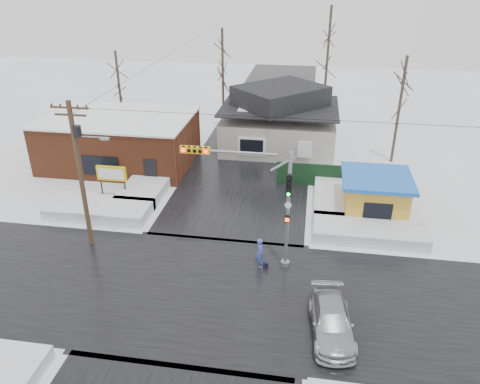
# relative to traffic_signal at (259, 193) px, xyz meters

# --- Properties ---
(ground) EXTENTS (120.00, 120.00, 0.00)m
(ground) POSITION_rel_traffic_signal_xyz_m (-2.43, -2.97, -4.54)
(ground) COLOR white
(ground) RESTS_ON ground
(road_ns) EXTENTS (10.00, 120.00, 0.02)m
(road_ns) POSITION_rel_traffic_signal_xyz_m (-2.43, -2.97, -4.53)
(road_ns) COLOR black
(road_ns) RESTS_ON ground
(road_ew) EXTENTS (120.00, 10.00, 0.02)m
(road_ew) POSITION_rel_traffic_signal_xyz_m (-2.43, -2.97, -4.53)
(road_ew) COLOR black
(road_ew) RESTS_ON ground
(snowbank_nw) EXTENTS (7.00, 3.00, 0.80)m
(snowbank_nw) POSITION_rel_traffic_signal_xyz_m (-11.43, 4.03, -4.14)
(snowbank_nw) COLOR white
(snowbank_nw) RESTS_ON ground
(snowbank_ne) EXTENTS (7.00, 3.00, 0.80)m
(snowbank_ne) POSITION_rel_traffic_signal_xyz_m (6.57, 4.03, -4.14)
(snowbank_ne) COLOR white
(snowbank_ne) RESTS_ON ground
(snowbank_nside_w) EXTENTS (3.00, 8.00, 0.80)m
(snowbank_nside_w) POSITION_rel_traffic_signal_xyz_m (-9.43, 9.03, -4.14)
(snowbank_nside_w) COLOR white
(snowbank_nside_w) RESTS_ON ground
(snowbank_nside_e) EXTENTS (3.00, 8.00, 0.80)m
(snowbank_nside_e) POSITION_rel_traffic_signal_xyz_m (4.57, 9.03, -4.14)
(snowbank_nside_e) COLOR white
(snowbank_nside_e) RESTS_ON ground
(traffic_signal) EXTENTS (6.05, 0.68, 7.00)m
(traffic_signal) POSITION_rel_traffic_signal_xyz_m (0.00, 0.00, 0.00)
(traffic_signal) COLOR gray
(traffic_signal) RESTS_ON ground
(utility_pole) EXTENTS (3.15, 0.44, 9.00)m
(utility_pole) POSITION_rel_traffic_signal_xyz_m (-10.36, 0.53, 0.57)
(utility_pole) COLOR #382619
(utility_pole) RESTS_ON ground
(brick_building) EXTENTS (12.20, 8.20, 4.12)m
(brick_building) POSITION_rel_traffic_signal_xyz_m (-13.43, 13.03, -2.46)
(brick_building) COLOR brown
(brick_building) RESTS_ON ground
(marquee_sign) EXTENTS (2.20, 0.21, 2.55)m
(marquee_sign) POSITION_rel_traffic_signal_xyz_m (-11.43, 6.53, -2.62)
(marquee_sign) COLOR black
(marquee_sign) RESTS_ON ground
(house) EXTENTS (10.40, 8.40, 5.76)m
(house) POSITION_rel_traffic_signal_xyz_m (-0.43, 19.03, -1.92)
(house) COLOR #B0AC9F
(house) RESTS_ON ground
(kiosk) EXTENTS (4.60, 4.60, 2.88)m
(kiosk) POSITION_rel_traffic_signal_xyz_m (7.07, 7.03, -3.08)
(kiosk) COLOR gold
(kiosk) RESTS_ON ground
(fence) EXTENTS (8.00, 0.12, 1.80)m
(fence) POSITION_rel_traffic_signal_xyz_m (4.07, 11.03, -3.64)
(fence) COLOR black
(fence) RESTS_ON ground
(tree_far_left) EXTENTS (3.00, 3.00, 10.00)m
(tree_far_left) POSITION_rel_traffic_signal_xyz_m (-6.43, 23.03, 3.41)
(tree_far_left) COLOR #332821
(tree_far_left) RESTS_ON ground
(tree_far_mid) EXTENTS (3.00, 3.00, 12.00)m
(tree_far_mid) POSITION_rel_traffic_signal_xyz_m (3.57, 25.03, 5.00)
(tree_far_mid) COLOR #332821
(tree_far_mid) RESTS_ON ground
(tree_far_right) EXTENTS (3.00, 3.00, 9.00)m
(tree_far_right) POSITION_rel_traffic_signal_xyz_m (9.57, 17.03, 2.62)
(tree_far_right) COLOR #332821
(tree_far_right) RESTS_ON ground
(tree_far_west) EXTENTS (3.00, 3.00, 8.00)m
(tree_far_west) POSITION_rel_traffic_signal_xyz_m (-16.43, 21.03, 1.82)
(tree_far_west) COLOR #332821
(tree_far_west) RESTS_ON ground
(pedestrian) EXTENTS (0.55, 0.72, 1.79)m
(pedestrian) POSITION_rel_traffic_signal_xyz_m (0.15, -0.21, -3.64)
(pedestrian) COLOR #3F50B2
(pedestrian) RESTS_ON ground
(car) EXTENTS (2.37, 4.79, 1.34)m
(car) POSITION_rel_traffic_signal_xyz_m (4.07, -5.02, -3.87)
(car) COLOR #AFB1B6
(car) RESTS_ON ground
(shopping_bag) EXTENTS (0.30, 0.20, 0.35)m
(shopping_bag) POSITION_rel_traffic_signal_xyz_m (0.50, -0.40, -4.36)
(shopping_bag) COLOR black
(shopping_bag) RESTS_ON ground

